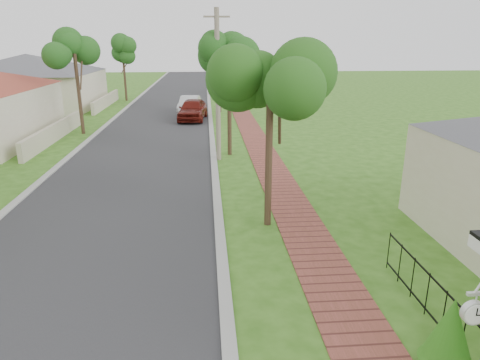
{
  "coord_description": "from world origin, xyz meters",
  "views": [
    {
      "loc": [
        0.31,
        -5.52,
        5.6
      ],
      "look_at": [
        1.32,
        7.06,
        1.5
      ],
      "focal_mm": 32.0,
      "sensor_mm": 36.0,
      "label": 1
    }
  ],
  "objects_px": {
    "near_tree": "(270,84)",
    "parked_car_red": "(193,110)",
    "parked_car_white": "(190,105)",
    "station_clock": "(475,311)",
    "utility_pole": "(218,86)"
  },
  "relations": [
    {
      "from": "near_tree",
      "to": "parked_car_red",
      "type": "bearing_deg",
      "value": 98.37
    },
    {
      "from": "parked_car_red",
      "to": "near_tree",
      "type": "xyz_separation_m",
      "value": [
        2.86,
        -19.43,
        3.64
      ]
    },
    {
      "from": "parked_car_white",
      "to": "station_clock",
      "type": "relative_size",
      "value": 6.39
    },
    {
      "from": "station_clock",
      "to": "parked_car_white",
      "type": "bearing_deg",
      "value": 99.48
    },
    {
      "from": "parked_car_white",
      "to": "utility_pole",
      "type": "relative_size",
      "value": 0.58
    },
    {
      "from": "utility_pole",
      "to": "station_clock",
      "type": "bearing_deg",
      "value": -78.56
    },
    {
      "from": "parked_car_white",
      "to": "near_tree",
      "type": "bearing_deg",
      "value": -75.02
    },
    {
      "from": "near_tree",
      "to": "utility_pole",
      "type": "distance_m",
      "value": 8.16
    },
    {
      "from": "station_clock",
      "to": "utility_pole",
      "type": "bearing_deg",
      "value": 101.44
    },
    {
      "from": "parked_car_red",
      "to": "parked_car_white",
      "type": "distance_m",
      "value": 3.32
    },
    {
      "from": "parked_car_white",
      "to": "station_clock",
      "type": "height_order",
      "value": "station_clock"
    },
    {
      "from": "utility_pole",
      "to": "station_clock",
      "type": "distance_m",
      "value": 16.02
    },
    {
      "from": "parked_car_white",
      "to": "utility_pole",
      "type": "bearing_deg",
      "value": -75.66
    },
    {
      "from": "parked_car_white",
      "to": "near_tree",
      "type": "xyz_separation_m",
      "value": [
        3.2,
        -22.73,
        3.74
      ]
    },
    {
      "from": "station_clock",
      "to": "near_tree",
      "type": "bearing_deg",
      "value": 103.78
    }
  ]
}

